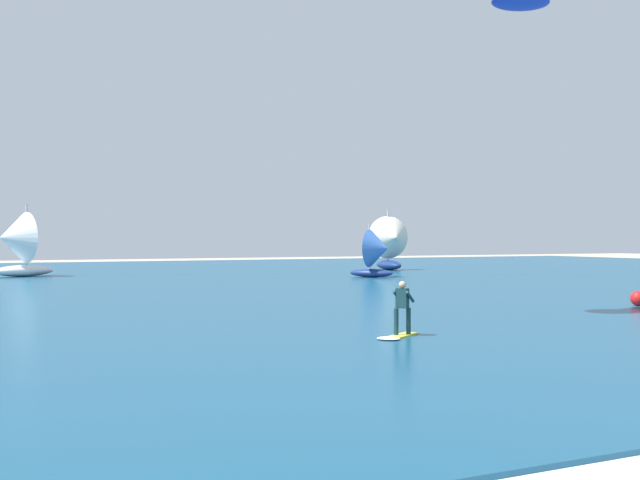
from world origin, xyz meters
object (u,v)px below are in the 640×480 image
object	(u,v)px
kitesurfer	(400,317)
sailboat_far_right	(391,242)
marker_buoy	(638,298)
sailboat_leading	(377,253)
sailboat_far_left	(15,243)

from	to	relation	value
kitesurfer	sailboat_far_right	world-z (taller)	sailboat_far_right
sailboat_far_right	marker_buoy	bearing A→B (deg)	-104.39
kitesurfer	sailboat_leading	xyz separation A→B (m)	(16.57, 30.15, 1.26)
sailboat_leading	marker_buoy	bearing A→B (deg)	-93.63
sailboat_leading	sailboat_far_left	size ratio (longest dim) A/B	0.73
sailboat_leading	marker_buoy	size ratio (longest dim) A/B	6.17
sailboat_far_right	marker_buoy	xyz separation A→B (m)	(-9.37, -36.52, -2.25)
marker_buoy	sailboat_far_right	bearing A→B (deg)	75.61
sailboat_far_right	sailboat_far_left	world-z (taller)	sailboat_far_right
sailboat_far_left	marker_buoy	distance (m)	44.73
sailboat_leading	sailboat_far_right	world-z (taller)	sailboat_far_right
sailboat_leading	sailboat_far_left	bearing A→B (deg)	152.59
kitesurfer	marker_buoy	world-z (taller)	kitesurfer
sailboat_far_right	sailboat_far_left	distance (m)	32.27
sailboat_far_left	marker_buoy	xyz separation A→B (m)	(22.85, -38.39, -2.22)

